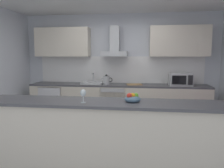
{
  "coord_description": "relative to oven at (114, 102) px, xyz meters",
  "views": [
    {
      "loc": [
        0.57,
        -3.71,
        1.57
      ],
      "look_at": [
        0.01,
        0.4,
        1.05
      ],
      "focal_mm": 35.82,
      "sensor_mm": 36.0,
      "label": 1
    }
  ],
  "objects": [
    {
      "name": "ground",
      "position": [
        0.1,
        -1.52,
        -0.47
      ],
      "size": [
        5.78,
        4.73,
        0.02
      ],
      "primitive_type": "cube",
      "color": "gray"
    },
    {
      "name": "wall_back",
      "position": [
        0.1,
        0.41,
        0.84
      ],
      "size": [
        5.78,
        0.12,
        2.6
      ],
      "primitive_type": "cube",
      "color": "silver",
      "rests_on": "ground"
    },
    {
      "name": "backsplash_tile",
      "position": [
        0.1,
        0.33,
        0.77
      ],
      "size": [
        4.07,
        0.02,
        0.66
      ],
      "primitive_type": "cube",
      "color": "white"
    },
    {
      "name": "counter_back",
      "position": [
        0.1,
        0.03,
        -0.01
      ],
      "size": [
        4.21,
        0.6,
        0.9
      ],
      "color": "beige",
      "rests_on": "ground"
    },
    {
      "name": "counter_island",
      "position": [
        0.13,
        -2.26,
        0.02
      ],
      "size": [
        3.4,
        0.64,
        0.95
      ],
      "color": "beige",
      "rests_on": "ground"
    },
    {
      "name": "upper_cabinets",
      "position": [
        0.1,
        0.18,
        1.45
      ],
      "size": [
        4.15,
        0.32,
        0.7
      ],
      "color": "beige"
    },
    {
      "name": "oven",
      "position": [
        0.0,
        0.0,
        0.0
      ],
      "size": [
        0.6,
        0.62,
        0.8
      ],
      "color": "slate",
      "rests_on": "ground"
    },
    {
      "name": "refrigerator",
      "position": [
        -1.51,
        -0.0,
        -0.03
      ],
      "size": [
        0.58,
        0.6,
        0.85
      ],
      "color": "white",
      "rests_on": "ground"
    },
    {
      "name": "microwave",
      "position": [
        1.53,
        -0.03,
        0.59
      ],
      "size": [
        0.5,
        0.38,
        0.3
      ],
      "color": "#B7BABC",
      "rests_on": "counter_back"
    },
    {
      "name": "sink",
      "position": [
        -0.52,
        0.01,
        0.47
      ],
      "size": [
        0.5,
        0.4,
        0.26
      ],
      "color": "silver",
      "rests_on": "counter_back"
    },
    {
      "name": "kettle",
      "position": [
        -0.17,
        -0.03,
        0.55
      ],
      "size": [
        0.29,
        0.15,
        0.24
      ],
      "color": "#B7BABC",
      "rests_on": "counter_back"
    },
    {
      "name": "range_hood",
      "position": [
        0.0,
        0.13,
        1.33
      ],
      "size": [
        0.62,
        0.45,
        0.72
      ],
      "color": "#B7BABC"
    },
    {
      "name": "wine_glass",
      "position": [
        -0.11,
        -2.37,
        0.62
      ],
      "size": [
        0.08,
        0.08,
        0.18
      ],
      "color": "silver",
      "rests_on": "counter_island"
    },
    {
      "name": "fruit_bowl",
      "position": [
        0.54,
        -2.23,
        0.54
      ],
      "size": [
        0.22,
        0.22,
        0.13
      ],
      "color": "slate",
      "rests_on": "counter_island"
    },
    {
      "name": "chopping_board",
      "position": [
        0.48,
        -0.02,
        0.45
      ],
      "size": [
        0.38,
        0.29,
        0.02
      ],
      "primitive_type": "cube",
      "rotation": [
        0.0,
        0.0,
        0.23
      ],
      "color": "tan",
      "rests_on": "counter_back"
    }
  ]
}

